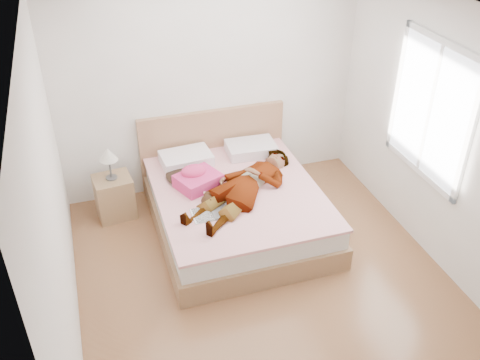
{
  "coord_description": "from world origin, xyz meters",
  "views": [
    {
      "loc": [
        -1.43,
        -3.65,
        3.74
      ],
      "look_at": [
        0.0,
        0.85,
        0.7
      ],
      "focal_mm": 40.0,
      "sensor_mm": 36.0,
      "label": 1
    }
  ],
  "objects_px": {
    "towel": "(197,178)",
    "nightstand": "(114,194)",
    "plush_toy": "(208,200)",
    "coffee_mug": "(228,197)",
    "woman": "(245,182)",
    "bed": "(235,203)",
    "phone": "(191,167)",
    "magazine": "(211,213)"
  },
  "relations": [
    {
      "from": "towel",
      "to": "bed",
      "type": "bearing_deg",
      "value": -17.89
    },
    {
      "from": "towel",
      "to": "magazine",
      "type": "bearing_deg",
      "value": -89.17
    },
    {
      "from": "plush_toy",
      "to": "coffee_mug",
      "type": "bearing_deg",
      "value": -1.45
    },
    {
      "from": "woman",
      "to": "towel",
      "type": "xyz_separation_m",
      "value": [
        -0.46,
        0.26,
        -0.02
      ]
    },
    {
      "from": "woman",
      "to": "phone",
      "type": "relative_size",
      "value": 19.83
    },
    {
      "from": "towel",
      "to": "nightstand",
      "type": "height_order",
      "value": "nightstand"
    },
    {
      "from": "bed",
      "to": "towel",
      "type": "height_order",
      "value": "bed"
    },
    {
      "from": "woman",
      "to": "magazine",
      "type": "height_order",
      "value": "woman"
    },
    {
      "from": "nightstand",
      "to": "bed",
      "type": "bearing_deg",
      "value": -24.26
    },
    {
      "from": "magazine",
      "to": "plush_toy",
      "type": "bearing_deg",
      "value": 86.6
    },
    {
      "from": "coffee_mug",
      "to": "bed",
      "type": "bearing_deg",
      "value": 58.84
    },
    {
      "from": "woman",
      "to": "bed",
      "type": "relative_size",
      "value": 0.82
    },
    {
      "from": "phone",
      "to": "bed",
      "type": "height_order",
      "value": "bed"
    },
    {
      "from": "phone",
      "to": "plush_toy",
      "type": "height_order",
      "value": "phone"
    },
    {
      "from": "magazine",
      "to": "woman",
      "type": "bearing_deg",
      "value": 32.34
    },
    {
      "from": "coffee_mug",
      "to": "plush_toy",
      "type": "xyz_separation_m",
      "value": [
        -0.22,
        0.01,
        0.01
      ]
    },
    {
      "from": "woman",
      "to": "phone",
      "type": "distance_m",
      "value": 0.64
    },
    {
      "from": "bed",
      "to": "coffee_mug",
      "type": "height_order",
      "value": "bed"
    },
    {
      "from": "coffee_mug",
      "to": "nightstand",
      "type": "height_order",
      "value": "nightstand"
    },
    {
      "from": "plush_toy",
      "to": "nightstand",
      "type": "relative_size",
      "value": 0.25
    },
    {
      "from": "magazine",
      "to": "nightstand",
      "type": "bearing_deg",
      "value": 131.79
    },
    {
      "from": "phone",
      "to": "magazine",
      "type": "relative_size",
      "value": 0.22
    },
    {
      "from": "towel",
      "to": "nightstand",
      "type": "distance_m",
      "value": 1.04
    },
    {
      "from": "bed",
      "to": "towel",
      "type": "distance_m",
      "value": 0.53
    },
    {
      "from": "woman",
      "to": "phone",
      "type": "bearing_deg",
      "value": -167.04
    },
    {
      "from": "bed",
      "to": "towel",
      "type": "relative_size",
      "value": 3.75
    },
    {
      "from": "coffee_mug",
      "to": "nightstand",
      "type": "xyz_separation_m",
      "value": [
        -1.12,
        0.83,
        -0.27
      ]
    },
    {
      "from": "woman",
      "to": "towel",
      "type": "relative_size",
      "value": 3.06
    },
    {
      "from": "phone",
      "to": "coffee_mug",
      "type": "relative_size",
      "value": 0.66
    },
    {
      "from": "nightstand",
      "to": "plush_toy",
      "type": "bearing_deg",
      "value": -42.55
    },
    {
      "from": "plush_toy",
      "to": "towel",
      "type": "bearing_deg",
      "value": 92.73
    },
    {
      "from": "magazine",
      "to": "nightstand",
      "type": "height_order",
      "value": "nightstand"
    },
    {
      "from": "coffee_mug",
      "to": "woman",
      "type": "bearing_deg",
      "value": 28.79
    },
    {
      "from": "phone",
      "to": "bed",
      "type": "bearing_deg",
      "value": -70.33
    },
    {
      "from": "woman",
      "to": "nightstand",
      "type": "bearing_deg",
      "value": -156.1
    },
    {
      "from": "phone",
      "to": "nightstand",
      "type": "relative_size",
      "value": 0.1
    },
    {
      "from": "coffee_mug",
      "to": "plush_toy",
      "type": "distance_m",
      "value": 0.22
    },
    {
      "from": "nightstand",
      "to": "magazine",
      "type": "bearing_deg",
      "value": -48.21
    },
    {
      "from": "phone",
      "to": "magazine",
      "type": "height_order",
      "value": "phone"
    },
    {
      "from": "magazine",
      "to": "nightstand",
      "type": "relative_size",
      "value": 0.44
    },
    {
      "from": "bed",
      "to": "phone",
      "type": "bearing_deg",
      "value": 148.05
    },
    {
      "from": "woman",
      "to": "plush_toy",
      "type": "xyz_separation_m",
      "value": [
        -0.45,
        -0.12,
        -0.06
      ]
    }
  ]
}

